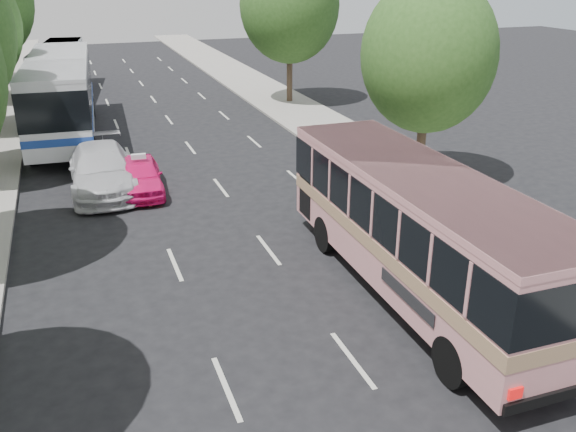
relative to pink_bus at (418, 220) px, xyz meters
name	(u,v)px	position (x,y,z in m)	size (l,w,h in m)	color
ground	(281,322)	(-3.79, -0.16, -2.12)	(120.00, 120.00, 0.00)	black
sidewalk_right	(305,116)	(4.71, 19.84, -2.06)	(4.00, 90.00, 0.12)	#9E998E
tree_right_near	(432,50)	(4.99, 7.79, 3.08)	(5.10, 5.10, 7.95)	#38281E
tree_right_far	(291,1)	(5.29, 23.79, 4.00)	(6.00, 6.00, 9.35)	#38281E
pink_bus	(418,220)	(0.00, 0.00, 0.00)	(2.79, 10.70, 3.41)	#D1878A
pink_taxi	(140,176)	(-5.79, 10.36, -1.44)	(1.61, 3.99, 1.36)	#FF1678
white_pickup	(102,169)	(-7.14, 11.17, -1.28)	(2.35, 5.79, 1.68)	silver
tour_coach_front	(61,90)	(-8.29, 20.01, 0.25)	(3.56, 13.28, 3.93)	silver
tour_coach_rear	(59,66)	(-8.29, 31.52, -0.21)	(3.73, 10.82, 3.17)	white
taxi_roof_sign	(138,156)	(-5.79, 10.36, -0.67)	(0.55, 0.18, 0.18)	silver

